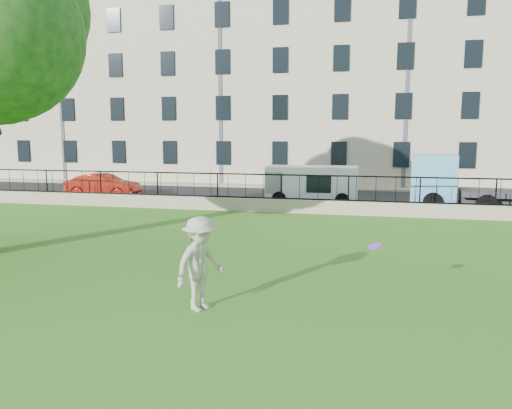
% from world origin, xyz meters
% --- Properties ---
extents(ground, '(120.00, 120.00, 0.00)m').
position_xyz_m(ground, '(0.00, 0.00, 0.00)').
color(ground, '#366B19').
rests_on(ground, ground).
extents(retaining_wall, '(50.00, 0.40, 0.60)m').
position_xyz_m(retaining_wall, '(0.00, 12.00, 0.30)').
color(retaining_wall, tan).
rests_on(retaining_wall, ground).
extents(iron_railing, '(50.00, 0.05, 1.13)m').
position_xyz_m(iron_railing, '(0.00, 12.00, 1.15)').
color(iron_railing, black).
rests_on(iron_railing, retaining_wall).
extents(street, '(60.00, 9.00, 0.01)m').
position_xyz_m(street, '(0.00, 16.70, 0.01)').
color(street, black).
rests_on(street, ground).
extents(sidewalk, '(60.00, 1.40, 0.12)m').
position_xyz_m(sidewalk, '(0.00, 21.90, 0.06)').
color(sidewalk, tan).
rests_on(sidewalk, ground).
extents(building_row, '(56.40, 10.40, 13.80)m').
position_xyz_m(building_row, '(0.00, 27.57, 6.92)').
color(building_row, '#C3B59B').
rests_on(building_row, ground).
extents(man, '(1.22, 1.45, 1.94)m').
position_xyz_m(man, '(0.54, -0.74, 0.97)').
color(man, '#B6AB94').
rests_on(man, ground).
extents(frisbee, '(0.34, 0.34, 0.12)m').
position_xyz_m(frisbee, '(4.00, -0.05, 1.35)').
color(frisbee, '#872AF2').
extents(red_sedan, '(4.09, 1.56, 1.33)m').
position_xyz_m(red_sedan, '(-10.44, 14.74, 0.67)').
color(red_sedan, maroon).
rests_on(red_sedan, street).
extents(white_van, '(4.60, 1.94, 1.90)m').
position_xyz_m(white_van, '(1.06, 14.92, 0.95)').
color(white_van, white).
rests_on(white_van, street).
extents(blue_truck, '(6.28, 2.70, 2.56)m').
position_xyz_m(blue_truck, '(8.88, 14.40, 1.28)').
color(blue_truck, '#5FACE0').
rests_on(blue_truck, street).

